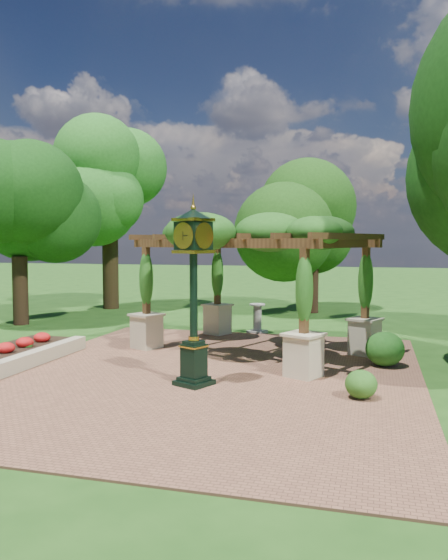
# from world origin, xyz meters

# --- Properties ---
(ground) EXTENTS (120.00, 120.00, 0.00)m
(ground) POSITION_xyz_m (0.00, 0.00, 0.00)
(ground) COLOR #1E4714
(ground) RESTS_ON ground
(brick_plaza) EXTENTS (10.00, 12.00, 0.04)m
(brick_plaza) POSITION_xyz_m (0.00, 1.00, 0.02)
(brick_plaza) COLOR brown
(brick_plaza) RESTS_ON ground
(border_wall) EXTENTS (0.35, 5.00, 0.40)m
(border_wall) POSITION_xyz_m (-4.60, 0.50, 0.20)
(border_wall) COLOR #C6B793
(border_wall) RESTS_ON ground
(pedestal_clock) EXTENTS (1.03, 1.03, 3.97)m
(pedestal_clock) POSITION_xyz_m (0.02, -0.09, 2.38)
(pedestal_clock) COLOR black
(pedestal_clock) RESTS_ON brick_plaza
(pergola) EXTENTS (7.36, 6.16, 3.97)m
(pergola) POSITION_xyz_m (0.46, 3.92, 3.26)
(pergola) COLOR beige
(pergola) RESTS_ON brick_plaza
(sundial) EXTENTS (0.70, 0.70, 1.04)m
(sundial) POSITION_xyz_m (-0.09, 7.22, 0.46)
(sundial) COLOR #97968E
(sundial) RESTS_ON ground
(shrub_front) EXTENTS (0.78, 0.78, 0.58)m
(shrub_front) POSITION_xyz_m (3.63, -0.19, 0.33)
(shrub_front) COLOR #285A19
(shrub_front) RESTS_ON brick_plaza
(shrub_mid) EXTENTS (1.29, 1.29, 0.88)m
(shrub_mid) POSITION_xyz_m (4.14, 2.95, 0.48)
(shrub_mid) COLOR #205818
(shrub_mid) RESTS_ON brick_plaza
(shrub_back) EXTENTS (0.92, 0.92, 0.62)m
(shrub_back) POSITION_xyz_m (3.72, 6.61, 0.35)
(shrub_back) COLOR #2F681E
(shrub_back) RESTS_ON brick_plaza
(tree_west_near) EXTENTS (4.17, 4.17, 6.83)m
(tree_west_near) POSITION_xyz_m (-9.39, 6.79, 4.70)
(tree_west_near) COLOR black
(tree_west_near) RESTS_ON ground
(tree_west_far) EXTENTS (4.09, 4.09, 8.91)m
(tree_west_far) POSITION_xyz_m (-8.41, 12.40, 6.09)
(tree_west_far) COLOR #2E2111
(tree_west_far) RESTS_ON ground
(tree_north) EXTENTS (4.22, 4.22, 6.44)m
(tree_north) POSITION_xyz_m (1.09, 13.46, 4.42)
(tree_north) COLOR black
(tree_north) RESTS_ON ground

